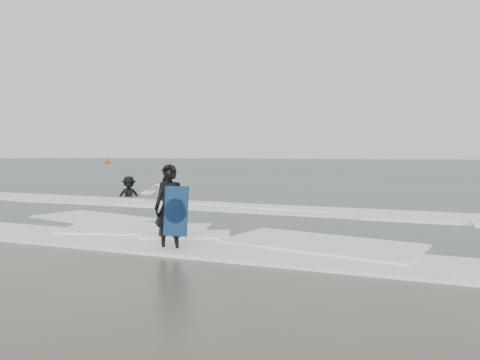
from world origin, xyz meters
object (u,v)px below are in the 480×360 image
at_px(surfer_centre, 170,251).
at_px(surfer_wading, 166,203).
at_px(buoy, 107,162).
at_px(surfer_breaker, 129,198).

xyz_separation_m(surfer_centre, surfer_wading, (-5.13, 8.02, 0.00)).
bearing_deg(buoy, surfer_wading, -49.28).
xyz_separation_m(surfer_breaker, buoy, (-46.02, 55.39, 0.42)).
relative_size(surfer_wading, buoy, 0.96).
height_order(surfer_centre, surfer_breaker, surfer_breaker).
xyz_separation_m(surfer_centre, surfer_breaker, (-7.73, 9.10, 0.00)).
distance_m(surfer_centre, surfer_wading, 9.52).
height_order(surfer_centre, surfer_wading, surfer_centre).
bearing_deg(surfer_wading, buoy, -45.64).
relative_size(surfer_centre, surfer_wading, 1.11).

